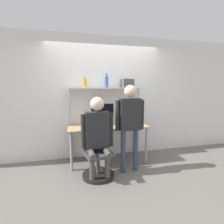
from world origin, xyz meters
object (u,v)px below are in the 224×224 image
Objects in this scene: monitor at (102,112)px; storage_box at (127,83)px; laptop at (93,124)px; bottle_blue at (106,82)px; person_standing at (130,118)px; bottle_amber at (85,83)px; cell_phone at (104,126)px; office_chair at (97,161)px; person_seated at (98,131)px.

storage_box is (0.57, 0.02, 0.63)m from monitor.
bottle_blue is at bearing 39.67° from laptop.
person_standing is 7.66× the size of bottle_amber.
cell_phone is at bearing 128.14° from person_standing.
bottle_amber is at bearing 180.00° from bottle_blue.
monitor is at bearing -177.53° from storage_box.
storage_box is (0.82, 0.29, 0.82)m from laptop.
bottle_blue reaches higher than storage_box.
monitor is at bearing 46.46° from laptop.
bottle_amber is at bearing 141.61° from cell_phone.
person_seated is (0.01, -0.04, 0.56)m from office_chair.
bottle_blue reaches higher than person_standing.
laptop is 0.88m from bottle_amber.
bottle_blue is at bearing 69.09° from cell_phone.
storage_box reaches higher than cell_phone.
bottle_blue is (0.11, 0.28, 0.91)m from cell_phone.
office_chair is 3.73× the size of storage_box.
bottle_blue is (0.10, 0.02, 0.66)m from monitor.
cell_phone is at bearing -154.11° from storage_box.
storage_box is at bearing -0.00° from bottle_amber.
monitor reaches higher than office_chair.
laptop is 0.17× the size of person_standing.
cell_phone is 0.09× the size of person_standing.
person_seated reaches higher than office_chair.
monitor is 3.39× the size of cell_phone.
storage_box reaches higher than monitor.
bottle_amber is (-0.37, 0.02, 0.62)m from monitor.
laptop is at bearing -133.54° from monitor.
cell_phone is 0.96m from bottle_blue.
monitor reaches higher than cell_phone.
laptop is at bearing -178.99° from cell_phone.
cell_phone is 0.76m from office_chair.
monitor is 0.87m from person_seated.
person_seated reaches higher than cell_phone.
office_chair is at bearing -136.06° from storage_box.
bottle_amber reaches higher than person_standing.
storage_box is (0.47, 0.00, -0.03)m from bottle_blue.
monitor is 0.31× the size of person_standing.
office_chair is at bearing -89.89° from laptop.
cell_phone is 0.99m from bottle_amber.
person_standing is 6.68× the size of storage_box.
person_seated is at bearing -106.51° from monitor.
person_seated reaches higher than monitor.
bottle_blue is 0.47m from bottle_amber.
person_standing is (0.37, -0.74, -0.01)m from monitor.
office_chair is 3.06× the size of bottle_blue.
person_seated is 1.43m from storage_box.
office_chair reaches higher than cell_phone.
person_seated is (-0.23, -0.55, 0.05)m from cell_phone.
cell_phone is 0.11× the size of person_seated.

